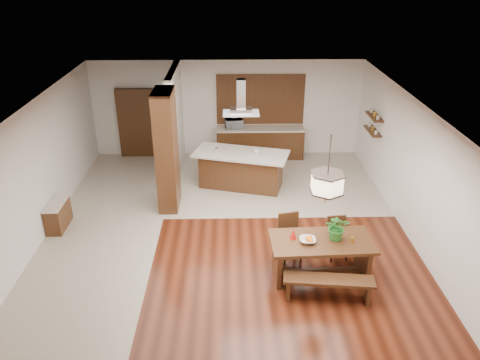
{
  "coord_description": "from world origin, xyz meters",
  "views": [
    {
      "loc": [
        0.1,
        -9.03,
        5.62
      ],
      "look_at": [
        0.3,
        0.0,
        1.25
      ],
      "focal_mm": 35.0,
      "sensor_mm": 36.0,
      "label": 1
    }
  ],
  "objects_px": {
    "hallway_console": "(58,215)",
    "foliage_plant": "(337,227)",
    "kitchen_island": "(241,169)",
    "dining_table": "(321,250)",
    "island_cup": "(256,151)",
    "dining_chair_right": "(338,239)",
    "pendant_lantern": "(328,170)",
    "range_hood": "(241,97)",
    "microwave": "(234,124)",
    "dining_chair_left": "(291,238)",
    "fruit_bowl": "(308,240)",
    "dining_bench": "(328,289)"
  },
  "relations": [
    {
      "from": "hallway_console",
      "to": "foliage_plant",
      "type": "xyz_separation_m",
      "value": [
        5.88,
        -1.85,
        0.74
      ]
    },
    {
      "from": "hallway_console",
      "to": "kitchen_island",
      "type": "relative_size",
      "value": 0.34
    },
    {
      "from": "dining_table",
      "to": "island_cup",
      "type": "relative_size",
      "value": 14.29
    },
    {
      "from": "hallway_console",
      "to": "dining_chair_right",
      "type": "bearing_deg",
      "value": -12.01
    },
    {
      "from": "pendant_lantern",
      "to": "range_hood",
      "type": "distance_m",
      "value": 4.14
    },
    {
      "from": "dining_chair_right",
      "to": "island_cup",
      "type": "xyz_separation_m",
      "value": [
        -1.48,
        3.18,
        0.61
      ]
    },
    {
      "from": "microwave",
      "to": "kitchen_island",
      "type": "bearing_deg",
      "value": -99.17
    },
    {
      "from": "pendant_lantern",
      "to": "microwave",
      "type": "height_order",
      "value": "pendant_lantern"
    },
    {
      "from": "dining_chair_left",
      "to": "dining_chair_right",
      "type": "height_order",
      "value": "dining_chair_left"
    },
    {
      "from": "foliage_plant",
      "to": "dining_chair_right",
      "type": "bearing_deg",
      "value": 72.52
    },
    {
      "from": "hallway_console",
      "to": "foliage_plant",
      "type": "height_order",
      "value": "foliage_plant"
    },
    {
      "from": "dining_chair_left",
      "to": "microwave",
      "type": "relative_size",
      "value": 1.94
    },
    {
      "from": "hallway_console",
      "to": "foliage_plant",
      "type": "bearing_deg",
      "value": -17.46
    },
    {
      "from": "fruit_bowl",
      "to": "pendant_lantern",
      "type": "bearing_deg",
      "value": 10.42
    },
    {
      "from": "kitchen_island",
      "to": "dining_chair_left",
      "type": "bearing_deg",
      "value": -58.85
    },
    {
      "from": "foliage_plant",
      "to": "hallway_console",
      "type": "bearing_deg",
      "value": 162.54
    },
    {
      "from": "dining_bench",
      "to": "dining_chair_right",
      "type": "relative_size",
      "value": 1.84
    },
    {
      "from": "dining_table",
      "to": "microwave",
      "type": "relative_size",
      "value": 3.91
    },
    {
      "from": "dining_chair_right",
      "to": "range_hood",
      "type": "distance_m",
      "value": 4.29
    },
    {
      "from": "dining_table",
      "to": "foliage_plant",
      "type": "distance_m",
      "value": 0.54
    },
    {
      "from": "dining_chair_right",
      "to": "foliage_plant",
      "type": "bearing_deg",
      "value": -113.56
    },
    {
      "from": "dining_chair_right",
      "to": "island_cup",
      "type": "distance_m",
      "value": 3.56
    },
    {
      "from": "dining_table",
      "to": "fruit_bowl",
      "type": "xyz_separation_m",
      "value": [
        -0.28,
        -0.05,
        0.25
      ]
    },
    {
      "from": "kitchen_island",
      "to": "range_hood",
      "type": "height_order",
      "value": "range_hood"
    },
    {
      "from": "dining_chair_left",
      "to": "hallway_console",
      "type": "bearing_deg",
      "value": 153.15
    },
    {
      "from": "hallway_console",
      "to": "dining_table",
      "type": "xyz_separation_m",
      "value": [
        5.61,
        -1.9,
        0.27
      ]
    },
    {
      "from": "dining_table",
      "to": "dining_chair_right",
      "type": "bearing_deg",
      "value": 53.03
    },
    {
      "from": "range_hood",
      "to": "fruit_bowl",
      "type": "bearing_deg",
      "value": -73.78
    },
    {
      "from": "hallway_console",
      "to": "dining_table",
      "type": "distance_m",
      "value": 5.92
    },
    {
      "from": "foliage_plant",
      "to": "microwave",
      "type": "relative_size",
      "value": 1.01
    },
    {
      "from": "pendant_lantern",
      "to": "kitchen_island",
      "type": "bearing_deg",
      "value": 110.14
    },
    {
      "from": "dining_chair_left",
      "to": "foliage_plant",
      "type": "xyz_separation_m",
      "value": [
        0.78,
        -0.52,
        0.57
      ]
    },
    {
      "from": "hallway_console",
      "to": "island_cup",
      "type": "bearing_deg",
      "value": 22.42
    },
    {
      "from": "range_hood",
      "to": "dining_chair_right",
      "type": "bearing_deg",
      "value": -60.16
    },
    {
      "from": "microwave",
      "to": "fruit_bowl",
      "type": "bearing_deg",
      "value": -91.38
    },
    {
      "from": "pendant_lantern",
      "to": "fruit_bowl",
      "type": "bearing_deg",
      "value": -169.58
    },
    {
      "from": "dining_table",
      "to": "island_cup",
      "type": "bearing_deg",
      "value": 105.19
    },
    {
      "from": "dining_bench",
      "to": "fruit_bowl",
      "type": "xyz_separation_m",
      "value": [
        -0.31,
        0.64,
        0.61
      ]
    },
    {
      "from": "dining_table",
      "to": "microwave",
      "type": "height_order",
      "value": "microwave"
    },
    {
      "from": "hallway_console",
      "to": "range_hood",
      "type": "bearing_deg",
      "value": 25.41
    },
    {
      "from": "pendant_lantern",
      "to": "fruit_bowl",
      "type": "xyz_separation_m",
      "value": [
        -0.28,
        -0.05,
        -1.41
      ]
    },
    {
      "from": "dining_table",
      "to": "dining_chair_left",
      "type": "distance_m",
      "value": 0.77
    },
    {
      "from": "fruit_bowl",
      "to": "dining_chair_right",
      "type": "bearing_deg",
      "value": 41.82
    },
    {
      "from": "dining_table",
      "to": "dining_chair_right",
      "type": "relative_size",
      "value": 2.24
    },
    {
      "from": "microwave",
      "to": "dining_chair_right",
      "type": "bearing_deg",
      "value": -82.65
    },
    {
      "from": "dining_chair_left",
      "to": "foliage_plant",
      "type": "distance_m",
      "value": 1.1
    },
    {
      "from": "dining_chair_right",
      "to": "kitchen_island",
      "type": "distance_m",
      "value": 3.77
    },
    {
      "from": "dining_chair_right",
      "to": "pendant_lantern",
      "type": "bearing_deg",
      "value": -133.05
    },
    {
      "from": "dining_chair_left",
      "to": "kitchen_island",
      "type": "relative_size",
      "value": 0.37
    },
    {
      "from": "kitchen_island",
      "to": "microwave",
      "type": "relative_size",
      "value": 5.2
    }
  ]
}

